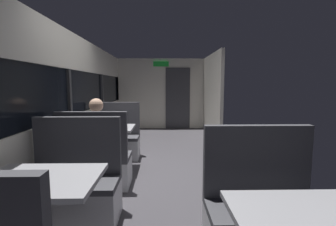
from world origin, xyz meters
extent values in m
cube|color=#423F44|center=(0.00, 0.00, -0.01)|extent=(3.30, 9.20, 0.02)
cube|color=beige|center=(-1.45, 0.00, 0.47)|extent=(0.08, 8.40, 0.95)
cube|color=beige|center=(-1.45, 0.00, 2.00)|extent=(0.08, 8.40, 0.60)
cube|color=black|center=(-1.46, 0.00, 1.32)|extent=(0.03, 8.40, 0.75)
cube|color=#2D2D30|center=(-1.43, 0.00, 1.32)|extent=(0.06, 0.08, 0.75)
cube|color=#2D2D30|center=(-1.43, 2.10, 1.32)|extent=(0.06, 0.08, 0.75)
cube|color=#2D2D30|center=(-1.43, 4.20, 1.32)|extent=(0.06, 0.08, 0.75)
cube|color=beige|center=(0.00, 4.20, 1.15)|extent=(2.90, 0.08, 2.30)
cube|color=#333338|center=(0.55, 4.15, 1.00)|extent=(0.80, 0.04, 2.00)
cube|color=green|center=(0.00, 4.14, 2.12)|extent=(0.50, 0.03, 0.16)
cube|color=beige|center=(1.45, 3.00, 1.15)|extent=(0.08, 2.40, 2.30)
cylinder|color=#9E9EA3|center=(-0.89, -2.09, 0.35)|extent=(0.10, 0.10, 0.70)
cube|color=#99999E|center=(-0.89, -2.09, 0.72)|extent=(0.90, 0.70, 0.04)
cube|color=silver|center=(-0.89, -1.43, 0.20)|extent=(0.95, 0.50, 0.39)
cube|color=#47474C|center=(-0.89, -1.43, 0.42)|extent=(0.95, 0.50, 0.06)
cube|color=#47474C|center=(-0.89, -1.22, 0.78)|extent=(0.95, 0.08, 0.65)
cylinder|color=#9E9EA3|center=(-0.89, 0.17, 0.35)|extent=(0.10, 0.10, 0.70)
cube|color=#99999E|center=(-0.89, 0.17, 0.72)|extent=(0.90, 0.70, 0.04)
cube|color=silver|center=(-0.89, -0.49, 0.20)|extent=(0.95, 0.50, 0.39)
cube|color=#47474C|center=(-0.89, -0.49, 0.42)|extent=(0.95, 0.50, 0.06)
cube|color=#47474C|center=(-0.89, -0.70, 0.78)|extent=(0.95, 0.08, 0.65)
cube|color=silver|center=(-0.89, 0.83, 0.20)|extent=(0.95, 0.50, 0.39)
cube|color=#47474C|center=(-0.89, 0.83, 0.42)|extent=(0.95, 0.50, 0.06)
cube|color=#47474C|center=(-0.89, 1.04, 0.78)|extent=(0.95, 0.08, 0.65)
cube|color=#99999E|center=(0.89, -2.69, 0.72)|extent=(0.90, 0.70, 0.04)
cube|color=#47474C|center=(0.89, -2.03, 0.42)|extent=(0.95, 0.50, 0.06)
cube|color=#47474C|center=(0.89, -1.82, 0.78)|extent=(0.95, 0.08, 0.65)
cube|color=#26262D|center=(-0.89, -0.49, 0.23)|extent=(0.30, 0.36, 0.45)
cube|color=#99999E|center=(-0.89, -0.44, 0.75)|extent=(0.34, 0.22, 0.60)
sphere|color=tan|center=(-0.89, -0.42, 1.16)|extent=(0.20, 0.20, 0.20)
cylinder|color=#99999E|center=(-1.09, -0.26, 0.77)|extent=(0.07, 0.28, 0.07)
cylinder|color=#99999E|center=(-0.69, -0.26, 0.77)|extent=(0.07, 0.28, 0.07)
cylinder|color=#B23333|center=(-0.75, 0.33, 0.79)|extent=(0.07, 0.07, 0.09)
camera|label=1|loc=(0.06, -3.92, 1.45)|focal=26.16mm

